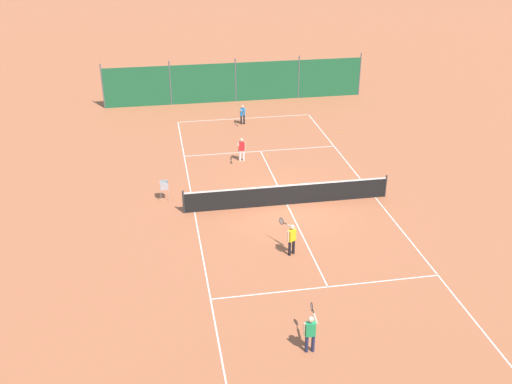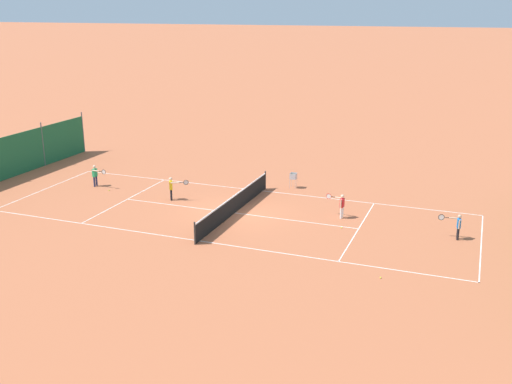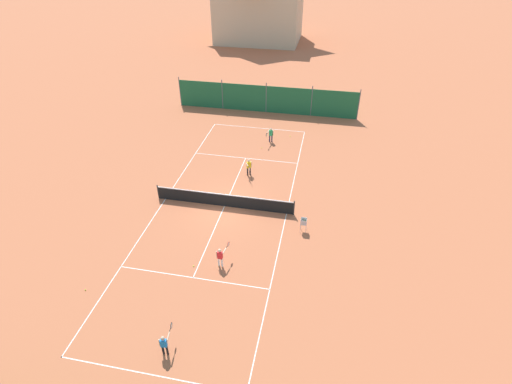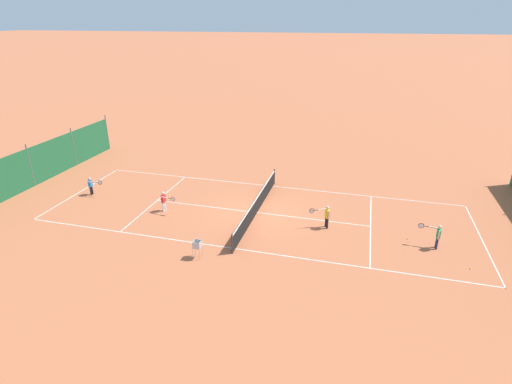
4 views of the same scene
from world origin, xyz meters
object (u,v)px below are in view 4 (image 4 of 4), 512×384
(player_far_baseline, at_px, (164,200))
(ball_hopper, at_px, (197,245))
(player_near_service, at_px, (326,215))
(tennis_ball_alley_right, at_px, (167,170))
(player_far_service, at_px, (91,185))
(tennis_net, at_px, (257,205))
(player_near_baseline, at_px, (437,235))
(tennis_ball_by_net_right, at_px, (170,200))
(tennis_ball_far_corner, at_px, (470,268))
(tennis_ball_alley_left, at_px, (408,239))

(player_far_baseline, distance_m, ball_hopper, 5.57)
(player_near_service, relative_size, tennis_ball_alley_right, 19.41)
(player_far_service, bearing_deg, player_near_service, 88.06)
(tennis_ball_alley_right, bearing_deg, tennis_net, 58.46)
(player_near_service, bearing_deg, player_near_baseline, 82.75)
(player_far_service, bearing_deg, player_near_baseline, 86.63)
(tennis_ball_by_net_right, height_order, tennis_ball_far_corner, same)
(tennis_ball_alley_left, height_order, ball_hopper, ball_hopper)
(player_near_service, xyz_separation_m, tennis_ball_far_corner, (2.20, 6.73, -0.71))
(ball_hopper, bearing_deg, tennis_ball_by_net_right, -143.03)
(player_near_service, bearing_deg, player_far_service, -91.94)
(player_far_baseline, relative_size, tennis_ball_by_net_right, 18.58)
(tennis_net, distance_m, player_far_baseline, 5.39)
(player_far_service, relative_size, tennis_ball_alley_left, 17.95)
(player_near_baseline, height_order, tennis_ball_alley_right, player_near_baseline)
(player_far_service, relative_size, player_near_service, 0.92)
(tennis_ball_alley_left, bearing_deg, player_far_baseline, -88.88)
(tennis_ball_by_net_right, relative_size, tennis_ball_alley_right, 1.00)
(tennis_net, relative_size, tennis_ball_by_net_right, 139.09)
(tennis_ball_far_corner, relative_size, ball_hopper, 0.07)
(player_far_baseline, relative_size, tennis_ball_alley_left, 18.58)
(tennis_ball_by_net_right, bearing_deg, player_far_baseline, 14.73)
(player_far_service, distance_m, player_far_baseline, 5.65)
(player_near_service, height_order, tennis_ball_far_corner, player_near_service)
(tennis_ball_alley_right, distance_m, ball_hopper, 12.46)
(tennis_ball_alley_right, relative_size, tennis_ball_far_corner, 1.00)
(player_near_service, xyz_separation_m, tennis_ball_alley_right, (-5.87, -12.34, -0.71))
(player_near_baseline, xyz_separation_m, tennis_ball_alley_right, (-6.56, -17.76, -0.71))
(player_far_baseline, height_order, tennis_ball_alley_right, player_far_baseline)
(player_far_service, relative_size, player_near_baseline, 0.93)
(tennis_ball_by_net_right, bearing_deg, tennis_net, 87.67)
(tennis_net, bearing_deg, player_near_service, 79.14)
(player_far_baseline, bearing_deg, ball_hopper, 42.79)
(tennis_ball_alley_left, bearing_deg, player_near_service, -92.40)
(tennis_ball_alley_left, bearing_deg, player_near_baseline, 67.26)
(tennis_net, distance_m, player_far_service, 10.82)
(tennis_ball_by_net_right, relative_size, tennis_ball_far_corner, 1.00)
(tennis_ball_by_net_right, distance_m, ball_hopper, 6.95)
(player_far_service, xyz_separation_m, ball_hopper, (5.03, 9.36, -0.04))
(player_far_service, distance_m, ball_hopper, 10.62)
(tennis_ball_alley_left, distance_m, ball_hopper, 10.64)
(player_far_service, relative_size, tennis_ball_far_corner, 17.95)
(player_far_service, height_order, tennis_ball_far_corner, player_far_service)
(tennis_ball_by_net_right, xyz_separation_m, ball_hopper, (5.53, 4.16, 0.62))
(tennis_net, xyz_separation_m, player_near_baseline, (1.46, 9.46, 0.24))
(player_far_service, bearing_deg, tennis_ball_far_corner, 82.86)
(tennis_net, bearing_deg, tennis_ball_alley_left, 83.41)
(tennis_ball_alley_left, relative_size, tennis_ball_alley_right, 1.00)
(player_far_service, distance_m, tennis_ball_far_corner, 21.76)
(tennis_net, xyz_separation_m, tennis_ball_by_net_right, (-0.23, -5.62, -0.47))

